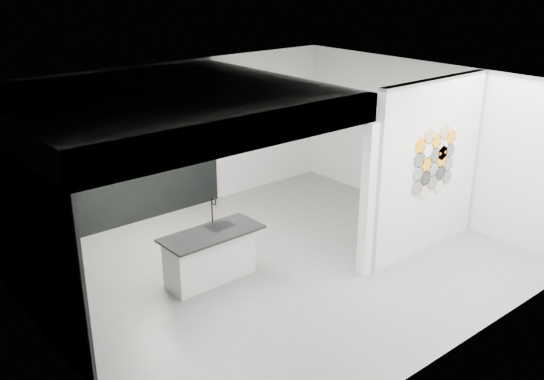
{
  "coord_description": "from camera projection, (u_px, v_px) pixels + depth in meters",
  "views": [
    {
      "loc": [
        -5.47,
        -6.37,
        4.42
      ],
      "look_at": [
        0.1,
        0.3,
        1.15
      ],
      "focal_mm": 40.0,
      "sensor_mm": 36.0,
      "label": 1
    }
  ],
  "objects": [
    {
      "name": "floor",
      "position": [
        279.0,
        266.0,
        9.42
      ],
      "size": [
        7.0,
        6.0,
        0.01
      ],
      "primitive_type": "cube",
      "color": "slate"
    },
    {
      "name": "partition_panel",
      "position": [
        428.0,
        167.0,
        9.54
      ],
      "size": [
        2.45,
        0.15,
        2.8
      ],
      "primitive_type": "cube",
      "color": "silver",
      "rests_on": "floor"
    },
    {
      "name": "bay_clad_back",
      "position": [
        109.0,
        165.0,
        10.36
      ],
      "size": [
        4.4,
        0.04,
        2.35
      ],
      "primitive_type": "cube",
      "color": "black",
      "rests_on": "floor"
    },
    {
      "name": "bay_clad_left",
      "position": [
        20.0,
        237.0,
        7.64
      ],
      "size": [
        0.04,
        4.0,
        2.35
      ],
      "primitive_type": "cube",
      "color": "black",
      "rests_on": "floor"
    },
    {
      "name": "bulkhead",
      "position": [
        163.0,
        105.0,
        8.46
      ],
      "size": [
        4.4,
        4.0,
        0.4
      ],
      "primitive_type": "cube",
      "color": "silver",
      "rests_on": "corner_column"
    },
    {
      "name": "corner_column",
      "position": [
        367.0,
        201.0,
        8.78
      ],
      "size": [
        0.16,
        0.16,
        2.35
      ],
      "primitive_type": "cube",
      "color": "silver",
      "rests_on": "floor"
    },
    {
      "name": "fascia_beam",
      "position": [
        247.0,
        133.0,
        7.08
      ],
      "size": [
        4.4,
        0.16,
        0.4
      ],
      "primitive_type": "cube",
      "color": "silver",
      "rests_on": "corner_column"
    },
    {
      "name": "wall_basin",
      "position": [
        47.0,
        260.0,
        7.75
      ],
      "size": [
        0.4,
        0.6,
        0.12
      ],
      "primitive_type": "cube",
      "color": "silver",
      "rests_on": "bay_clad_left"
    },
    {
      "name": "display_shelf",
      "position": [
        117.0,
        158.0,
        10.3
      ],
      "size": [
        3.0,
        0.15,
        0.04
      ],
      "primitive_type": "cube",
      "color": "black",
      "rests_on": "bay_clad_back"
    },
    {
      "name": "kitchen_island",
      "position": [
        210.0,
        255.0,
        8.86
      ],
      "size": [
        1.51,
        0.68,
        1.21
      ],
      "rotation": [
        0.0,
        0.0,
        0.01
      ],
      "color": "silver",
      "rests_on": "floor"
    },
    {
      "name": "stockpot",
      "position": [
        57.0,
        164.0,
        9.65
      ],
      "size": [
        0.25,
        0.25,
        0.17
      ],
      "primitive_type": "cylinder",
      "rotation": [
        0.0,
        0.0,
        -0.23
      ],
      "color": "black",
      "rests_on": "display_shelf"
    },
    {
      "name": "kettle",
      "position": [
        170.0,
        141.0,
        10.89
      ],
      "size": [
        0.23,
        0.23,
        0.18
      ],
      "primitive_type": "ellipsoid",
      "rotation": [
        0.0,
        0.0,
        -0.12
      ],
      "color": "black",
      "rests_on": "display_shelf"
    },
    {
      "name": "glass_bowl",
      "position": [
        184.0,
        140.0,
        11.08
      ],
      "size": [
        0.17,
        0.17,
        0.1
      ],
      "primitive_type": "cylinder",
      "rotation": [
        0.0,
        0.0,
        -0.25
      ],
      "color": "gray",
      "rests_on": "display_shelf"
    },
    {
      "name": "glass_vase",
      "position": [
        184.0,
        139.0,
        11.08
      ],
      "size": [
        0.13,
        0.13,
        0.14
      ],
      "primitive_type": "cylinder",
      "rotation": [
        0.0,
        0.0,
        0.32
      ],
      "color": "gray",
      "rests_on": "display_shelf"
    },
    {
      "name": "bottle_dark",
      "position": [
        94.0,
        157.0,
        10.02
      ],
      "size": [
        0.07,
        0.07,
        0.18
      ],
      "primitive_type": "cylinder",
      "rotation": [
        0.0,
        0.0,
        -0.01
      ],
      "color": "black",
      "rests_on": "display_shelf"
    },
    {
      "name": "utensil_cup",
      "position": [
        65.0,
        165.0,
        9.74
      ],
      "size": [
        0.07,
        0.07,
        0.09
      ],
      "primitive_type": "cylinder",
      "rotation": [
        0.0,
        0.0,
        0.04
      ],
      "color": "black",
      "rests_on": "display_shelf"
    },
    {
      "name": "hex_tile_cluster",
      "position": [
        435.0,
        162.0,
        9.46
      ],
      "size": [
        1.04,
        0.02,
        1.16
      ],
      "color": "#66635E",
      "rests_on": "partition_panel"
    }
  ]
}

